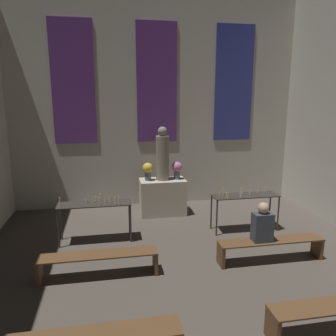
{
  "coord_description": "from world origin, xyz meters",
  "views": [
    {
      "loc": [
        -1.33,
        1.86,
        3.06
      ],
      "look_at": [
        0.0,
        9.25,
        1.42
      ],
      "focal_mm": 35.0,
      "sensor_mm": 36.0,
      "label": 1
    }
  ],
  "objects": [
    {
      "name": "candle_rack_left",
      "position": [
        -1.69,
        8.63,
        0.75
      ],
      "size": [
        1.54,
        0.46,
        1.05
      ],
      "color": "#332D28",
      "rests_on": "ground_plane"
    },
    {
      "name": "pew_back_right",
      "position": [
        1.59,
        7.14,
        0.32
      ],
      "size": [
        2.02,
        0.36,
        0.43
      ],
      "color": "brown",
      "rests_on": "ground_plane"
    },
    {
      "name": "flower_vase_left",
      "position": [
        -0.39,
        10.05,
        1.21
      ],
      "size": [
        0.26,
        0.26,
        0.46
      ],
      "color": "#4C5666",
      "rests_on": "altar"
    },
    {
      "name": "pew_back_left",
      "position": [
        -1.59,
        7.14,
        0.32
      ],
      "size": [
        2.02,
        0.36,
        0.43
      ],
      "color": "brown",
      "rests_on": "ground_plane"
    },
    {
      "name": "statue",
      "position": [
        0.0,
        10.05,
        1.57
      ],
      "size": [
        0.34,
        0.34,
        1.38
      ],
      "color": "gray",
      "rests_on": "altar"
    },
    {
      "name": "candle_rack_right",
      "position": [
        1.69,
        8.63,
        0.75
      ],
      "size": [
        1.54,
        0.46,
        1.05
      ],
      "color": "#332D28",
      "rests_on": "ground_plane"
    },
    {
      "name": "wall_back",
      "position": [
        0.0,
        11.03,
        2.88
      ],
      "size": [
        8.12,
        0.16,
        5.69
      ],
      "color": "beige",
      "rests_on": "ground_plane"
    },
    {
      "name": "altar",
      "position": [
        0.0,
        10.05,
        0.47
      ],
      "size": [
        1.19,
        0.65,
        0.93
      ],
      "color": "#BCB29E",
      "rests_on": "ground_plane"
    },
    {
      "name": "flower_vase_right",
      "position": [
        0.39,
        10.05,
        1.21
      ],
      "size": [
        0.26,
        0.26,
        0.46
      ],
      "color": "#4C5666",
      "rests_on": "altar"
    },
    {
      "name": "person_seated",
      "position": [
        1.39,
        7.14,
        0.76
      ],
      "size": [
        0.36,
        0.24,
        0.75
      ],
      "color": "#383D47",
      "rests_on": "pew_back_right"
    }
  ]
}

